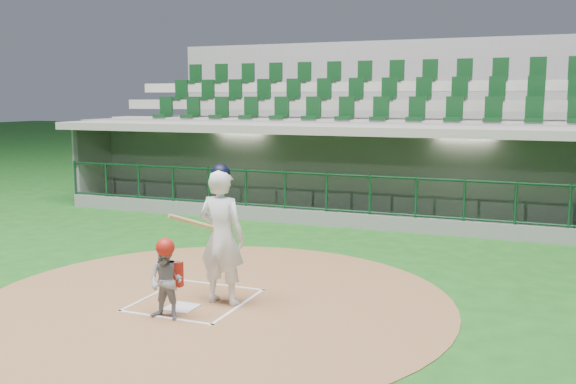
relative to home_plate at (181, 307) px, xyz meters
name	(u,v)px	position (x,y,z in m)	size (l,w,h in m)	color
ground	(205,295)	(0.00, 0.70, -0.02)	(120.00, 120.00, 0.00)	#164D16
dirt_circle	(216,301)	(0.30, 0.50, -0.02)	(7.20, 7.20, 0.01)	brown
home_plate	(181,307)	(0.00, 0.00, 0.00)	(0.43, 0.43, 0.02)	silver
batter_box_chalk	(195,300)	(0.00, 0.40, 0.00)	(1.55, 1.80, 0.01)	silver
dugout_structure	(350,178)	(0.03, 8.53, 0.94)	(16.40, 3.70, 3.00)	slate
seating_deck	(378,151)	(0.00, 11.61, 1.40)	(17.00, 6.72, 5.15)	slate
batter	(222,235)	(0.45, 0.44, 1.03)	(0.92, 0.91, 2.10)	white
catcher	(166,279)	(0.06, -0.46, 0.56)	(0.52, 0.41, 1.15)	gray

